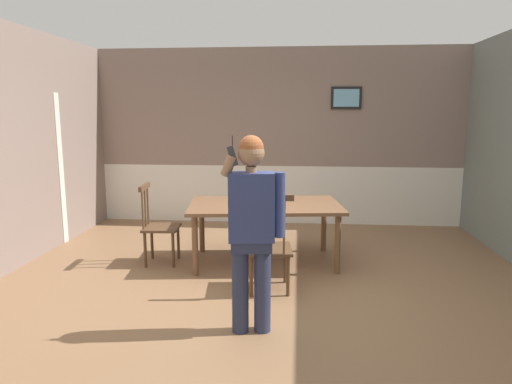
{
  "coord_description": "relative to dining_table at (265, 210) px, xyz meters",
  "views": [
    {
      "loc": [
        0.34,
        -4.54,
        1.84
      ],
      "look_at": [
        -0.05,
        -0.35,
        1.11
      ],
      "focal_mm": 32.23,
      "sensor_mm": 36.0,
      "label": 1
    }
  ],
  "objects": [
    {
      "name": "chair_by_doorway",
      "position": [
        -1.29,
        -0.16,
        -0.19
      ],
      "size": [
        0.45,
        0.45,
        0.98
      ],
      "rotation": [
        0.0,
        0.0,
        4.79
      ],
      "color": "#513823",
      "rests_on": "ground_plane"
    },
    {
      "name": "chair_near_window",
      "position": [
        0.11,
        -0.93,
        -0.18
      ],
      "size": [
        0.51,
        0.51,
        1.05
      ],
      "rotation": [
        0.0,
        0.0,
        0.11
      ],
      "color": "#513823",
      "rests_on": "ground_plane"
    },
    {
      "name": "person_figure",
      "position": [
        0.03,
        -1.83,
        0.28
      ],
      "size": [
        0.53,
        0.25,
        1.66
      ],
      "rotation": [
        0.0,
        0.0,
        3.27
      ],
      "color": "#282E49",
      "rests_on": "ground_plane"
    },
    {
      "name": "dining_table",
      "position": [
        0.0,
        0.0,
        0.0
      ],
      "size": [
        1.94,
        1.3,
        0.74
      ],
      "rotation": [
        0.0,
        0.0,
        0.12
      ],
      "color": "brown",
      "rests_on": "ground_plane"
    },
    {
      "name": "ground_plane",
      "position": [
        0.06,
        -0.93,
        -0.66
      ],
      "size": [
        6.73,
        6.73,
        0.0
      ],
      "primitive_type": "plane",
      "color": "#846042"
    },
    {
      "name": "room_back_partition",
      "position": [
        0.06,
        2.13,
        0.72
      ],
      "size": [
        6.06,
        0.17,
        2.86
      ],
      "color": "gray",
      "rests_on": "ground_plane"
    }
  ]
}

